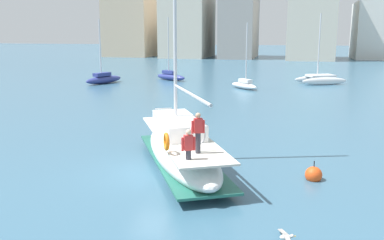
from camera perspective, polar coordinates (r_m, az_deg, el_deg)
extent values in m
plane|color=#38607A|center=(18.68, -4.36, -7.14)|extent=(400.00, 400.00, 0.00)
ellipsoid|color=white|center=(19.22, -1.42, -4.38)|extent=(6.61, 9.61, 1.40)
cube|color=#236656|center=(19.31, -1.42, -5.28)|extent=(6.54, 9.45, 0.10)
cube|color=beige|center=(19.03, -1.43, -2.24)|extent=(6.22, 9.09, 0.08)
cube|color=white|center=(19.63, -1.90, -0.65)|extent=(3.50, 4.60, 0.70)
cylinder|color=#B7B7BC|center=(17.01, -0.22, 3.52)|extent=(2.80, 5.15, 0.12)
cylinder|color=silver|center=(23.16, -3.85, 1.53)|extent=(0.82, 0.47, 0.06)
torus|color=orange|center=(16.17, -3.45, -2.90)|extent=(0.45, 0.68, 0.70)
cylinder|color=#33333D|center=(16.21, 0.81, -3.09)|extent=(0.20, 0.20, 0.80)
cube|color=red|center=(16.05, 0.81, -0.74)|extent=(0.38, 0.33, 0.56)
sphere|color=tan|center=(15.97, 0.82, 0.62)|extent=(0.20, 0.20, 0.20)
cylinder|color=red|center=(16.01, 0.05, -0.96)|extent=(0.09, 0.09, 0.50)
cylinder|color=red|center=(16.12, 1.57, -0.88)|extent=(0.09, 0.09, 0.50)
cylinder|color=#33333D|center=(15.47, -0.48, -4.68)|extent=(0.20, 0.20, 0.35)
cube|color=red|center=(15.34, -0.48, -3.05)|extent=(0.38, 0.33, 0.56)
sphere|color=beige|center=(15.25, -0.49, -1.63)|extent=(0.20, 0.20, 0.20)
cylinder|color=red|center=(15.31, -1.29, -3.28)|extent=(0.09, 0.09, 0.50)
cylinder|color=red|center=(15.41, 0.31, -3.18)|extent=(0.09, 0.09, 0.50)
torus|color=silver|center=(16.38, 0.59, -2.14)|extent=(0.70, 0.41, 0.76)
ellipsoid|color=silver|center=(52.22, 17.31, 4.99)|extent=(5.29, 2.75, 0.89)
ellipsoid|color=silver|center=(54.07, 16.32, 5.25)|extent=(5.29, 2.75, 0.89)
cube|color=silver|center=(53.09, 16.84, 5.71)|extent=(3.62, 3.12, 0.24)
cylinder|color=silver|center=(52.69, 16.67, 9.68)|extent=(0.14, 0.14, 7.10)
ellipsoid|color=silver|center=(46.77, 6.96, 4.58)|extent=(3.64, 3.73, 0.68)
cube|color=silver|center=(46.54, 7.13, 5.21)|extent=(1.64, 1.67, 0.40)
cylinder|color=silver|center=(46.22, 7.31, 8.88)|extent=(0.11, 0.11, 6.37)
ellipsoid|color=navy|center=(52.49, -11.70, 5.31)|extent=(3.17, 5.76, 0.91)
cube|color=navy|center=(52.23, -11.95, 5.99)|extent=(1.58, 2.42, 0.40)
cylinder|color=silver|center=(51.93, -12.21, 9.42)|extent=(0.14, 0.14, 6.67)
ellipsoid|color=navy|center=(55.06, -2.87, 5.77)|extent=(4.97, 3.71, 0.83)
cube|color=navy|center=(55.19, -3.05, 6.42)|extent=(2.14, 1.74, 0.40)
cylinder|color=silver|center=(55.08, -3.18, 9.91)|extent=(0.13, 0.13, 7.11)
ellipsoid|color=silver|center=(13.16, 12.44, -15.07)|extent=(0.40, 0.28, 0.16)
sphere|color=silver|center=(13.20, 13.26, -14.88)|extent=(0.11, 0.11, 0.11)
cone|color=gold|center=(13.22, 13.53, -14.89)|extent=(0.08, 0.06, 0.04)
cube|color=#9E9993|center=(13.41, 12.06, -14.43)|extent=(0.32, 0.61, 0.15)
sphere|color=#EA4C19|center=(18.49, 15.96, -7.08)|extent=(0.71, 0.71, 0.71)
cylinder|color=black|center=(18.40, 16.02, -6.19)|extent=(0.04, 0.04, 0.60)
cube|color=#C6AD8E|center=(114.62, -7.93, 12.18)|extent=(11.49, 14.67, 14.73)
cube|color=beige|center=(108.39, -0.53, 14.74)|extent=(10.67, 16.68, 23.84)
cube|color=gray|center=(106.34, 6.38, 12.20)|extent=(7.97, 16.93, 14.45)
cube|color=beige|center=(103.03, 15.72, 13.90)|extent=(10.31, 16.34, 21.75)
cube|color=silver|center=(109.93, 22.96, 10.97)|extent=(8.01, 14.00, 12.98)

